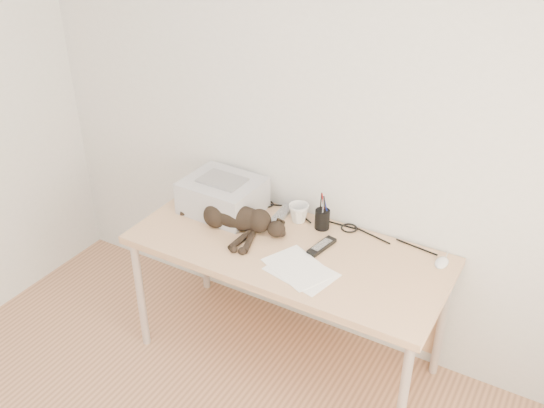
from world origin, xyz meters
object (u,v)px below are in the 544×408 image
Objects in this scene: printer at (223,195)px; cat at (236,219)px; pen_cup at (322,219)px; mug at (299,213)px; desk at (295,260)px; mouse at (442,261)px.

printer is 0.21m from cat.
pen_cup is at bearing 10.51° from printer.
mug is 0.14m from pen_cup.
desk is 2.58× the size of cat.
cat is 0.34m from mug.
mug is 0.55× the size of pen_cup.
cat is (0.17, -0.13, -0.03)m from printer.
cat is at bearing -149.30° from pen_cup.
mouse is (0.78, 0.00, -0.03)m from mug.
pen_cup is at bearing -179.18° from mouse.
pen_cup is 0.64m from mouse.
pen_cup is (0.39, 0.23, -0.00)m from cat.
cat is 3.10× the size of pen_cup.
pen_cup reaches higher than printer.
printer is 0.66× the size of cat.
cat is (-0.32, -0.07, 0.19)m from desk.
desk is 15.25× the size of mouse.
desk is 0.74m from mouse.
pen_cup reaches higher than mug.
mug is at bearing -178.96° from mouse.
pen_cup is (0.55, 0.10, -0.04)m from printer.
pen_cup is at bearing 1.22° from mug.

